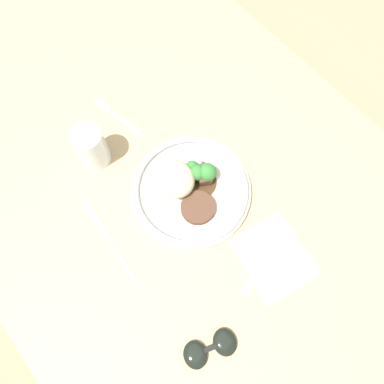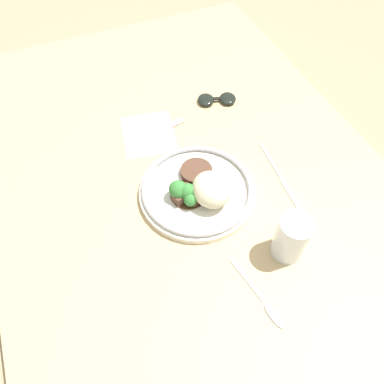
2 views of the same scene
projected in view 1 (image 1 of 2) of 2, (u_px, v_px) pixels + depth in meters
ground_plane at (180, 189)px, 0.90m from camera, size 8.00×8.00×0.00m
dining_table at (180, 187)px, 0.88m from camera, size 1.59×0.94×0.04m
napkin at (274, 257)px, 0.80m from camera, size 0.18×0.16×0.00m
plate at (189, 187)px, 0.83m from camera, size 0.27×0.27×0.08m
juice_glass at (92, 148)px, 0.84m from camera, size 0.07×0.07×0.11m
fork at (262, 267)px, 0.79m from camera, size 0.05×0.18×0.00m
knife at (108, 236)px, 0.81m from camera, size 0.22×0.03×0.00m
spoon at (109, 109)px, 0.93m from camera, size 0.17×0.04×0.01m
sunglasses at (210, 348)px, 0.73m from camera, size 0.08×0.12×0.02m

